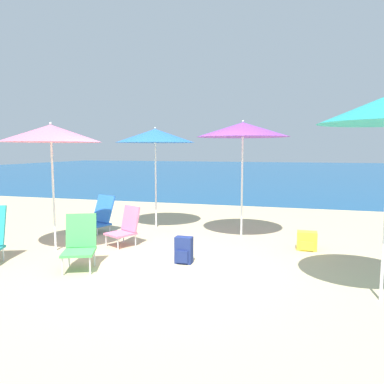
# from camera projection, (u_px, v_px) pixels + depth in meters

# --- Properties ---
(ground_plane) EXTENTS (60.00, 60.00, 0.00)m
(ground_plane) POSITION_uv_depth(u_px,v_px,m) (161.00, 269.00, 5.51)
(ground_plane) COLOR #C6B284
(sea_water) EXTENTS (60.00, 40.00, 0.01)m
(sea_water) POSITION_uv_depth(u_px,v_px,m) (274.00, 170.00, 30.75)
(sea_water) COLOR navy
(sea_water) RESTS_ON ground
(beach_umbrella_pink) EXTENTS (1.67, 1.67, 2.20)m
(beach_umbrella_pink) POSITION_uv_depth(u_px,v_px,m) (51.00, 134.00, 6.27)
(beach_umbrella_pink) COLOR white
(beach_umbrella_pink) RESTS_ON ground
(beach_umbrella_blue) EXTENTS (1.74, 1.74, 2.23)m
(beach_umbrella_blue) POSITION_uv_depth(u_px,v_px,m) (155.00, 136.00, 8.22)
(beach_umbrella_blue) COLOR white
(beach_umbrella_blue) RESTS_ON ground
(beach_umbrella_purple) EXTENTS (1.80, 1.80, 2.31)m
(beach_umbrella_purple) POSITION_uv_depth(u_px,v_px,m) (243.00, 130.00, 7.22)
(beach_umbrella_purple) COLOR white
(beach_umbrella_purple) RESTS_ON ground
(beach_chair_pink) EXTENTS (0.62, 0.66, 0.71)m
(beach_chair_pink) POSITION_uv_depth(u_px,v_px,m) (126.00, 226.00, 6.82)
(beach_chair_pink) COLOR silver
(beach_chair_pink) RESTS_ON ground
(beach_chair_green) EXTENTS (0.61, 0.67, 0.79)m
(beach_chair_green) POSITION_uv_depth(u_px,v_px,m) (80.00, 242.00, 5.50)
(beach_chair_green) COLOR silver
(beach_chair_green) RESTS_ON ground
(beach_chair_blue) EXTENTS (0.64, 0.66, 0.77)m
(beach_chair_blue) POSITION_uv_depth(u_px,v_px,m) (101.00, 215.00, 7.93)
(beach_chair_blue) COLOR silver
(beach_chair_blue) RESTS_ON ground
(backpack_navy) EXTENTS (0.26, 0.19, 0.41)m
(backpack_navy) POSITION_uv_depth(u_px,v_px,m) (184.00, 250.00, 5.75)
(backpack_navy) COLOR navy
(backpack_navy) RESTS_ON ground
(backpack_yellow) EXTENTS (0.34, 0.26, 0.32)m
(backpack_yellow) POSITION_uv_depth(u_px,v_px,m) (307.00, 241.00, 6.52)
(backpack_yellow) COLOR yellow
(backpack_yellow) RESTS_ON ground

